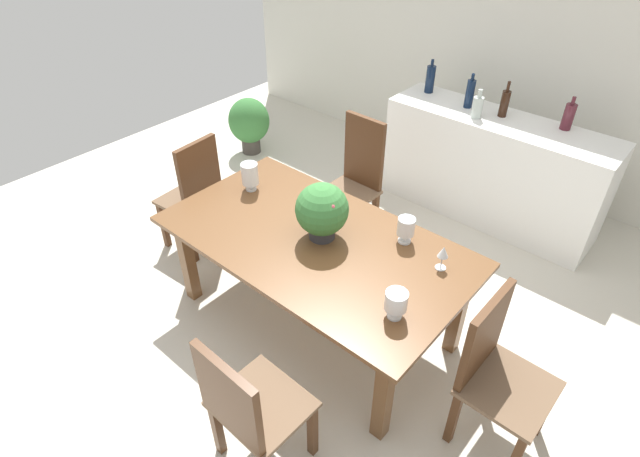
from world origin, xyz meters
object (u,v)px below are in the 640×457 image
Objects in this scene: chair_near_right at (247,407)px; flower_centerpiece at (322,211)px; chair_far_left at (356,176)px; wine_glass at (443,253)px; kitchen_counter at (491,169)px; potted_plant_floor at (249,122)px; chair_head_end at (195,193)px; crystal_vase_right at (396,302)px; chair_foot_end at (495,367)px; wine_bottle_dark at (505,103)px; dining_table at (315,251)px; wine_bottle_green at (477,107)px; crystal_vase_center_near at (406,228)px; crystal_vase_left at (250,174)px; wine_bottle_tall at (430,79)px; wine_bottle_amber at (470,93)px; wine_bottle_clear at (569,116)px.

flower_centerpiece reaches higher than chair_near_right.
wine_glass is at bearing -30.69° from chair_far_left.
kitchen_counter is 2.52m from potted_plant_floor.
flower_centerpiece reaches higher than chair_head_end.
wine_glass is (-0.01, 0.49, 0.00)m from crystal_vase_right.
chair_foot_end is 0.51× the size of kitchen_counter.
wine_bottle_dark is at bearing 14.70° from potted_plant_floor.
dining_table is 2.60m from potted_plant_floor.
kitchen_counter reaches higher than dining_table.
chair_head_end is 6.40× the size of wine_glass.
chair_far_left is 4.42× the size of wine_bottle_green.
flower_centerpiece is at bearing 68.41° from dining_table.
chair_head_end reaches higher than crystal_vase_right.
potted_plant_floor is at bearing -150.84° from chair_head_end.
crystal_vase_center_near is 2.86m from potted_plant_floor.
crystal_vase_left is at bearing 86.98° from chair_foot_end.
wine_bottle_tall is 0.48× the size of potted_plant_floor.
wine_bottle_tall is at bearing 170.48° from wine_bottle_amber.
wine_bottle_dark is at bearing 121.78° from kitchen_counter.
wine_bottle_clear is (0.28, 1.80, 0.19)m from crystal_vase_center_near.
crystal_vase_right is at bearing 79.24° from chair_head_end.
kitchen_counter is (-0.16, 2.98, -0.05)m from chair_near_right.
chair_head_end is 1.96m from chair_near_right.
wine_glass is at bearing -89.61° from wine_bottle_clear.
flower_centerpiece is 2.10m from wine_bottle_tall.
wine_glass is at bearing -74.56° from wine_bottle_dark.
wine_bottle_tall is (0.77, 2.08, 0.50)m from chair_head_end.
wine_bottle_tall is (-1.21, 1.81, 0.20)m from wine_glass.
crystal_vase_center_near is at bearing -77.36° from wine_bottle_green.
crystal_vase_center_near is (0.42, 0.30, -0.09)m from flower_centerpiece.
wine_glass is 0.26× the size of potted_plant_floor.
wine_bottle_amber is (-0.15, 0.14, 0.03)m from wine_bottle_green.
crystal_vase_center_near is at bearing -88.73° from chair_near_right.
chair_head_end reaches higher than chair_near_right.
chair_far_left is 3.60× the size of wine_bottle_amber.
wine_bottle_green is at bearing 111.75° from wine_glass.
dining_table is at bearing -141.67° from crystal_vase_center_near.
chair_far_left is 0.97m from crystal_vase_left.
wine_bottle_dark reaches higher than chair_foot_end.
crystal_vase_right is 2.32m from wine_bottle_dark.
wine_glass is 0.54× the size of wine_bottle_dark.
wine_bottle_dark is (0.96, 1.91, 0.18)m from crystal_vase_left.
wine_glass is at bearing -75.14° from kitchen_counter.
flower_centerpiece is (1.26, 0.04, 0.39)m from chair_head_end.
wine_bottle_dark is (-0.03, 0.05, 0.57)m from kitchen_counter.
crystal_vase_left is 1.20× the size of crystal_vase_center_near.
crystal_vase_right is 0.71× the size of wine_bottle_green.
wine_glass is 1.87m from wine_bottle_clear.
crystal_vase_center_near is 1.58m from wine_bottle_green.
wine_bottle_clear is (-0.01, 1.86, 0.18)m from wine_glass.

